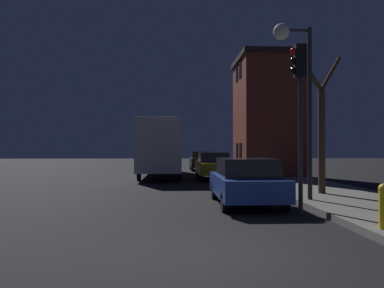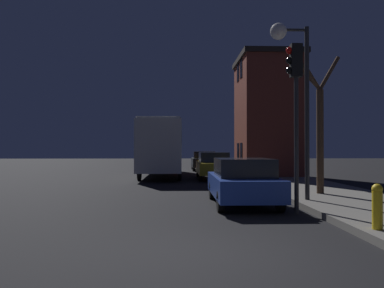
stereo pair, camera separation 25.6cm
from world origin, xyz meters
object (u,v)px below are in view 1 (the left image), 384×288
bare_tree (321,125)px  fire_hydrant (384,205)px  car_near_lane (246,181)px  car_far_lane (202,161)px  traffic_light (299,93)px  car_mid_lane (213,165)px  streetlamp (294,65)px  bus (161,144)px

bare_tree → fire_hydrant: bearing=-100.3°
car_near_lane → fire_hydrant: bearing=-66.2°
car_far_lane → bare_tree: bearing=-80.0°
traffic_light → fire_hydrant: (0.78, -2.75, -2.65)m
car_mid_lane → car_far_lane: bearing=90.0°
bare_tree → car_near_lane: (-3.02, -1.55, -1.88)m
car_near_lane → car_far_lane: 18.79m
car_mid_lane → fire_hydrant: car_mid_lane is taller
streetlamp → traffic_light: streetlamp is taller
bus → car_far_lane: bus is taller
bus → car_far_lane: size_ratio=2.34×
fire_hydrant → bus: bearing=106.6°
streetlamp → bus: 13.52m
traffic_light → bus: size_ratio=0.46×
traffic_light → car_mid_lane: 11.95m
car_far_lane → traffic_light: bearing=-86.7°
car_far_lane → streetlamp: bearing=-85.4°
car_mid_lane → bus: bearing=141.5°
streetlamp → bus: size_ratio=0.55×
traffic_light → car_far_lane: size_ratio=1.07×
fire_hydrant → traffic_light: bearing=105.8°
streetlamp → traffic_light: bearing=-102.7°
car_near_lane → car_far_lane: bearing=90.0°
streetlamp → bare_tree: size_ratio=1.11×
bare_tree → bus: 12.49m
car_near_lane → car_mid_lane: size_ratio=0.93×
traffic_light → car_far_lane: traffic_light is taller
car_near_lane → traffic_light: bearing=-54.8°
car_near_lane → car_far_lane: car_far_lane is taller
bare_tree → bus: bearing=119.3°
traffic_light → bus: (-4.25, 14.07, -1.24)m
streetlamp → car_mid_lane: size_ratio=1.25×
streetlamp → bare_tree: streetlamp is taller
car_far_lane → fire_hydrant: car_far_lane is taller
car_far_lane → car_mid_lane: bearing=-90.0°
traffic_light → bare_tree: bare_tree is taller
bus → car_mid_lane: bus is taller
traffic_light → fire_hydrant: traffic_light is taller
bus → fire_hydrant: size_ratio=11.12×
car_mid_lane → fire_hydrant: size_ratio=4.93×
traffic_light → bare_tree: (1.86, 3.19, -0.66)m
streetlamp → bare_tree: (1.51, 1.62, -1.76)m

